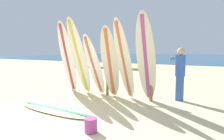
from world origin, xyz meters
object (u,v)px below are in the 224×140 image
object	(u,v)px
surfboard_leaning_center_right	(124,60)
surfboard_leaning_right	(146,59)
surfboard_rack	(107,74)
surfboard_lying_on_sand	(54,110)
surfboard_leaning_left	(79,57)
surfboard_leaning_center	(110,63)
beachgoer_standing	(180,72)
small_boat_offshore	(173,57)
sand_bucket	(91,125)
surfboard_leaning_center_left	(94,65)
surfboard_leaning_far_left	(68,58)

from	to	relation	value
surfboard_leaning_center_right	surfboard_leaning_right	world-z (taller)	surfboard_leaning_right
surfboard_rack	surfboard_lying_on_sand	bearing A→B (deg)	-96.93
surfboard_leaning_left	surfboard_leaning_center	world-z (taller)	surfboard_leaning_left
surfboard_leaning_center_right	beachgoer_standing	world-z (taller)	surfboard_leaning_center_right
small_boat_offshore	surfboard_leaning_center	bearing A→B (deg)	-81.01
beachgoer_standing	small_boat_offshore	bearing A→B (deg)	102.43
surfboard_leaning_center	small_boat_offshore	size ratio (longest dim) A/B	0.88
surfboard_leaning_center_right	sand_bucket	xyz separation A→B (m)	(0.45, -2.22, -1.05)
surfboard_leaning_center_left	small_boat_offshore	world-z (taller)	surfboard_leaning_center_left
surfboard_leaning_center_right	surfboard_lying_on_sand	xyz separation A→B (m)	(-1.02, -1.70, -1.14)
surfboard_leaning_right	sand_bucket	world-z (taller)	surfboard_leaning_right
sand_bucket	surfboard_rack	bearing A→B (deg)	115.37
surfboard_leaning_center_right	surfboard_leaning_right	bearing A→B (deg)	7.64
surfboard_rack	surfboard_leaning_left	distance (m)	1.08
surfboard_rack	sand_bucket	world-z (taller)	surfboard_rack
sand_bucket	surfboard_leaning_right	bearing A→B (deg)	85.64
surfboard_leaning_right	beachgoer_standing	world-z (taller)	surfboard_leaning_right
surfboard_rack	surfboard_lying_on_sand	xyz separation A→B (m)	(-0.25, -2.05, -0.65)
surfboard_leaning_center_left	sand_bucket	size ratio (longest dim) A/B	7.72
sand_bucket	surfboard_lying_on_sand	bearing A→B (deg)	160.43
surfboard_rack	small_boat_offshore	distance (m)	33.14
surfboard_leaning_center_left	beachgoer_standing	world-z (taller)	surfboard_leaning_center_left
beachgoer_standing	sand_bucket	xyz separation A→B (m)	(-0.96, -3.03, -0.72)
surfboard_leaning_center_right	surfboard_leaning_right	distance (m)	0.63
surfboard_rack	beachgoer_standing	distance (m)	2.23
surfboard_lying_on_sand	small_boat_offshore	xyz separation A→B (m)	(-4.70, 34.81, 0.22)
surfboard_leaning_far_left	surfboard_leaning_center	bearing A→B (deg)	4.15
small_boat_offshore	beachgoer_standing	bearing A→B (deg)	-77.57
surfboard_leaning_left	surfboard_leaning_center	size ratio (longest dim) A/B	1.14
surfboard_leaning_left	surfboard_leaning_far_left	bearing A→B (deg)	-177.65
surfboard_leaning_center	surfboard_rack	bearing A→B (deg)	131.92
surfboard_leaning_center	small_boat_offshore	bearing A→B (deg)	98.99
surfboard_leaning_center_right	surfboard_leaning_far_left	bearing A→B (deg)	-177.54
surfboard_rack	small_boat_offshore	size ratio (longest dim) A/B	1.24
surfboard_leaning_center	surfboard_leaning_right	xyz separation A→B (m)	(1.11, 0.06, 0.15)
surfboard_leaning_far_left	surfboard_leaning_left	distance (m)	0.49
surfboard_leaning_center_left	surfboard_leaning_right	world-z (taller)	surfboard_leaning_right
surfboard_leaning_far_left	surfboard_leaning_center	xyz separation A→B (m)	(1.59, 0.12, -0.12)
surfboard_rack	small_boat_offshore	world-z (taller)	surfboard_rack
surfboard_leaning_center	surfboard_leaning_center_right	distance (m)	0.49
surfboard_leaning_center_right	surfboard_leaning_center_left	bearing A→B (deg)	176.82
surfboard_leaning_left	surfboard_lying_on_sand	bearing A→B (deg)	-70.61
surfboard_leaning_center	small_boat_offshore	distance (m)	33.51
surfboard_lying_on_sand	sand_bucket	world-z (taller)	sand_bucket
surfboard_rack	surfboard_leaning_center	distance (m)	0.59
small_boat_offshore	surfboard_leaning_center_right	bearing A→B (deg)	-80.21
surfboard_leaning_left	beachgoer_standing	size ratio (longest dim) A/B	1.62
surfboard_leaning_left	surfboard_leaning_center_left	size ratio (longest dim) A/B	1.27
surfboard_leaning_center	surfboard_leaning_center_right	world-z (taller)	surfboard_leaning_center_right
surfboard_leaning_center_left	surfboard_leaning_center_right	bearing A→B (deg)	-3.18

